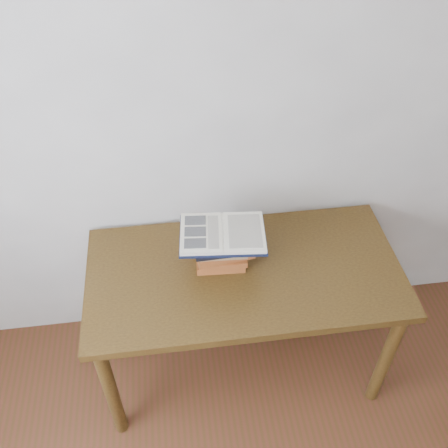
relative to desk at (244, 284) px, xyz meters
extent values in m
cube|color=silver|center=(-0.05, 0.37, 0.66)|extent=(3.50, 0.04, 2.60)
cube|color=#4E3613|center=(0.00, 0.00, 0.08)|extent=(1.37, 0.68, 0.04)
cylinder|color=#4E3613|center=(-0.62, -0.28, -0.29)|extent=(0.06, 0.06, 0.69)
cylinder|color=#4E3613|center=(0.62, -0.28, -0.29)|extent=(0.06, 0.06, 0.69)
cylinder|color=#4E3613|center=(-0.62, 0.28, -0.29)|extent=(0.06, 0.06, 0.69)
cylinder|color=#4E3613|center=(0.62, 0.28, -0.29)|extent=(0.06, 0.06, 0.69)
cube|color=#994C22|center=(-0.10, 0.07, 0.12)|extent=(0.22, 0.17, 0.04)
cube|color=#994C22|center=(-0.09, 0.05, 0.15)|extent=(0.19, 0.15, 0.03)
cube|color=#994C22|center=(-0.09, 0.07, 0.18)|extent=(0.27, 0.19, 0.03)
cube|color=#AD7959|center=(-0.09, 0.05, 0.21)|extent=(0.21, 0.15, 0.03)
cube|color=black|center=(-0.09, 0.05, 0.24)|extent=(0.24, 0.18, 0.03)
cube|color=#994C22|center=(-0.10, 0.06, 0.27)|extent=(0.23, 0.17, 0.03)
cube|color=black|center=(-0.09, 0.04, 0.29)|extent=(0.37, 0.28, 0.01)
cube|color=beige|center=(-0.18, 0.04, 0.30)|extent=(0.19, 0.25, 0.02)
cube|color=beige|center=(0.00, 0.03, 0.30)|extent=(0.19, 0.25, 0.02)
cylinder|color=beige|center=(-0.09, 0.04, 0.30)|extent=(0.03, 0.23, 0.01)
cube|color=black|center=(-0.20, 0.12, 0.31)|extent=(0.09, 0.06, 0.00)
cube|color=black|center=(-0.20, 0.05, 0.31)|extent=(0.09, 0.06, 0.00)
cube|color=black|center=(-0.21, -0.02, 0.31)|extent=(0.09, 0.06, 0.00)
cube|color=#BCB5A3|center=(-0.13, 0.04, 0.31)|extent=(0.06, 0.19, 0.00)
cube|color=#BCB5A3|center=(0.00, 0.03, 0.31)|extent=(0.15, 0.21, 0.00)
camera|label=1|loc=(-0.28, -1.40, 1.74)|focal=40.00mm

